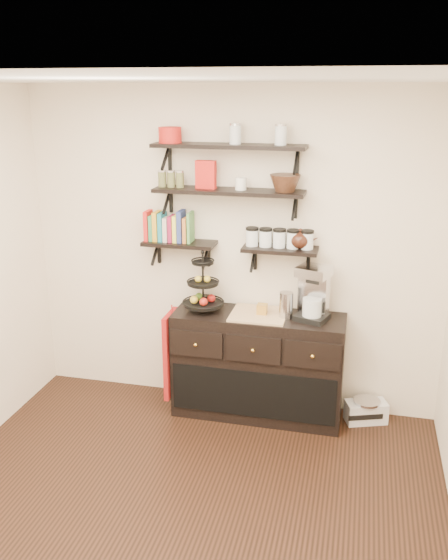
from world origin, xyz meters
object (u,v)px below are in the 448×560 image
(fruit_stand, at_px, (204,291))
(sideboard, at_px, (258,365))
(radio, at_px, (366,411))
(coffee_maker, at_px, (313,294))

(fruit_stand, bearing_deg, sideboard, -0.43)
(radio, bearing_deg, sideboard, 164.71)
(sideboard, distance_m, coffee_maker, 0.79)
(fruit_stand, height_order, radio, fruit_stand)
(sideboard, height_order, fruit_stand, fruit_stand)
(fruit_stand, distance_m, coffee_maker, 0.89)
(sideboard, xyz_separation_m, coffee_maker, (0.43, 0.03, 0.66))
(fruit_stand, bearing_deg, coffee_maker, 1.71)
(coffee_maker, xyz_separation_m, radio, (0.48, 0.04, -1.01))
(sideboard, bearing_deg, radio, 4.64)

